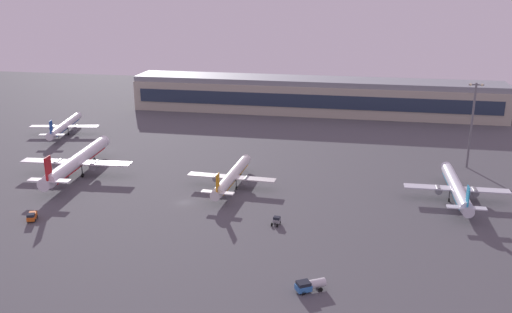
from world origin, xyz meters
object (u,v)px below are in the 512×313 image
(airplane_far_stand, at_px, (77,161))
(airplane_terminal_side, at_px, (232,176))
(fuel_truck, at_px, (310,285))
(airplane_mid_apron, at_px, (456,188))
(maintenance_van, at_px, (32,216))
(pushback_tug, at_px, (277,220))
(airplane_near_gate, at_px, (65,126))
(apron_light_west, at_px, (472,121))

(airplane_far_stand, xyz_separation_m, airplane_terminal_side, (52.28, -1.79, -1.12))
(airplane_terminal_side, xyz_separation_m, fuel_truck, (29.44, -56.02, -2.07))
(airplane_terminal_side, bearing_deg, airplane_mid_apron, 4.36)
(airplane_terminal_side, distance_m, airplane_mid_apron, 66.24)
(maintenance_van, xyz_separation_m, pushback_tug, (64.19, 9.77, -0.11))
(airplane_near_gate, relative_size, fuel_truck, 5.54)
(pushback_tug, relative_size, apron_light_west, 0.11)
(pushback_tug, bearing_deg, fuel_truck, -59.98)
(maintenance_van, distance_m, apron_light_west, 139.40)
(airplane_mid_apron, bearing_deg, airplane_near_gate, 161.70)
(airplane_mid_apron, height_order, maintenance_van, airplane_mid_apron)
(airplane_near_gate, bearing_deg, fuel_truck, -53.31)
(airplane_far_stand, height_order, airplane_near_gate, airplane_far_stand)
(airplane_near_gate, height_order, fuel_truck, airplane_near_gate)
(fuel_truck, xyz_separation_m, apron_light_west, (44.98, 89.31, 15.04))
(apron_light_west, bearing_deg, airplane_near_gate, 174.79)
(airplane_terminal_side, height_order, pushback_tug, airplane_terminal_side)
(maintenance_van, height_order, fuel_truck, fuel_truck)
(airplane_far_stand, distance_m, fuel_truck, 100.15)
(airplane_mid_apron, bearing_deg, apron_light_west, 74.21)
(airplane_far_stand, relative_size, airplane_terminal_side, 1.33)
(airplane_far_stand, bearing_deg, airplane_near_gate, 118.96)
(airplane_mid_apron, relative_size, maintenance_van, 8.33)
(airplane_far_stand, xyz_separation_m, airplane_mid_apron, (118.49, 0.07, -0.87))
(airplane_terminal_side, relative_size, fuel_truck, 5.46)
(airplane_near_gate, bearing_deg, apron_light_west, -15.62)
(airplane_far_stand, bearing_deg, pushback_tug, -24.80)
(maintenance_van, bearing_deg, fuel_truck, 144.33)
(apron_light_west, bearing_deg, maintenance_van, -150.69)
(maintenance_van, xyz_separation_m, apron_light_west, (120.83, 67.82, 15.22))
(pushback_tug, bearing_deg, airplane_near_gate, 153.64)
(airplane_terminal_side, distance_m, pushback_tug, 30.57)
(airplane_far_stand, bearing_deg, airplane_mid_apron, -4.02)
(maintenance_van, relative_size, fuel_truck, 0.70)
(airplane_terminal_side, bearing_deg, apron_light_west, 26.85)
(maintenance_van, bearing_deg, airplane_near_gate, -86.41)
(airplane_near_gate, xyz_separation_m, maintenance_van, (35.59, -82.08, -2.33))
(airplane_far_stand, xyz_separation_m, maintenance_van, (5.86, -36.32, -3.38))
(airplane_near_gate, distance_m, maintenance_van, 89.49)
(fuel_truck, height_order, apron_light_west, apron_light_west)
(maintenance_van, relative_size, pushback_tug, 1.37)
(airplane_far_stand, xyz_separation_m, airplane_near_gate, (-29.73, 45.76, -1.05))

